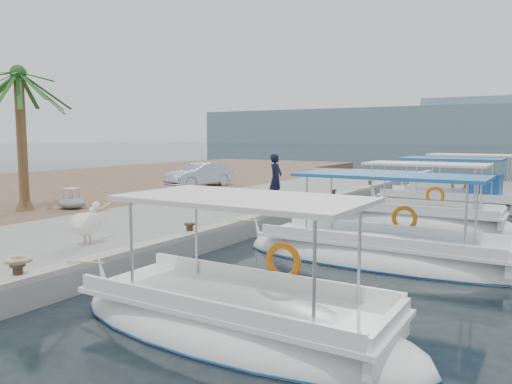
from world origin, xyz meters
TOP-DOWN VIEW (x-y plane):
  - ground at (0.00, 0.00)m, footprint 400.00×400.00m
  - concrete_quay at (-3.00, 5.00)m, footprint 6.00×40.00m
  - quay_curb at (-0.22, 5.00)m, footprint 0.44×40.00m
  - cobblestone_strip at (-8.00, 5.00)m, footprint 4.00×40.00m
  - land_backing at (-18.00, 5.00)m, footprint 16.00×60.00m
  - fishing_caique_a at (3.77, -7.45)m, footprint 6.36×2.24m
  - fishing_caique_b at (4.36, -1.76)m, footprint 7.54×2.15m
  - fishing_caique_c at (3.97, 3.94)m, footprint 6.76×2.08m
  - fishing_caique_d at (4.08, 8.74)m, footprint 6.77×2.45m
  - fishing_caique_e at (4.08, 13.67)m, footprint 6.99×2.38m
  - mooring_bollards at (-0.35, 1.50)m, footprint 0.28×20.28m
  - pelican at (-1.78, -5.68)m, footprint 0.56×1.32m
  - fisherman at (-1.66, 3.63)m, footprint 0.48×0.72m
  - date_palm at (-8.25, -3.03)m, footprint 4.60×4.60m
  - parked_car at (-8.17, 7.06)m, footprint 2.06×4.01m
  - tarp_bundle at (-7.20, -1.86)m, footprint 1.10×0.90m
  - folding_table at (-7.48, -1.64)m, footprint 0.55×0.55m
  - rope_coil at (-1.67, -7.62)m, footprint 0.54×0.54m

SIDE VIEW (x-z plane):
  - ground at x=0.00m, z-range 0.00..0.00m
  - fishing_caique_e at x=4.08m, z-range -1.29..1.54m
  - fishing_caique_b at x=4.36m, z-range -1.29..1.54m
  - fishing_caique_a at x=3.77m, z-range -1.29..1.54m
  - fishing_caique_c at x=3.97m, z-range -1.29..1.54m
  - fishing_caique_d at x=4.08m, z-range -1.22..1.61m
  - land_backing at x=-18.00m, z-range 0.00..0.48m
  - concrete_quay at x=-3.00m, z-range 0.00..0.50m
  - cobblestone_strip at x=-8.00m, z-range 0.00..0.50m
  - rope_coil at x=-1.67m, z-range 0.50..0.60m
  - quay_curb at x=-0.22m, z-range 0.50..0.62m
  - mooring_bollards at x=-0.35m, z-range 0.53..0.86m
  - tarp_bundle at x=-7.20m, z-range 0.50..0.90m
  - folding_table at x=-7.48m, z-range 0.66..1.39m
  - pelican at x=-1.78m, z-range 0.52..1.54m
  - parked_car at x=-8.17m, z-range 0.50..1.76m
  - fisherman at x=-1.66m, z-range 0.50..2.44m
  - date_palm at x=-8.25m, z-range 2.42..8.17m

